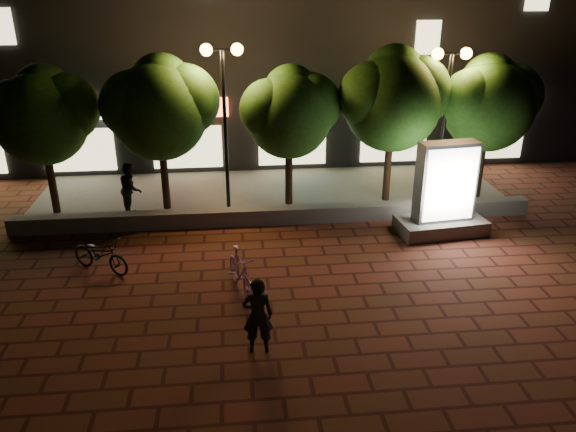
{
  "coord_description": "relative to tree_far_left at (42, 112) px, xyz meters",
  "views": [
    {
      "loc": [
        -1.29,
        -11.91,
        7.02
      ],
      "look_at": [
        0.08,
        1.5,
        1.28
      ],
      "focal_mm": 34.97,
      "sensor_mm": 36.0,
      "label": 1
    }
  ],
  "objects": [
    {
      "name": "pedestrian",
      "position": [
        2.43,
        -0.49,
        -2.35
      ],
      "size": [
        0.72,
        0.89,
        1.72
      ],
      "primitive_type": "imported",
      "rotation": [
        0.0,
        0.0,
        1.66
      ],
      "color": "black",
      "rests_on": "sidewalk"
    },
    {
      "name": "ground",
      "position": [
        6.95,
        -5.46,
        -3.29
      ],
      "size": [
        80.0,
        80.0,
        0.0
      ],
      "primitive_type": "plane",
      "color": "#5B251C",
      "rests_on": "ground"
    },
    {
      "name": "street_lamp_right",
      "position": [
        12.45,
        -0.26,
        0.6
      ],
      "size": [
        1.26,
        0.36,
        4.98
      ],
      "color": "black",
      "rests_on": "sidewalk"
    },
    {
      "name": "rider",
      "position": [
        6.02,
        -7.9,
        -2.45
      ],
      "size": [
        0.63,
        0.43,
        1.68
      ],
      "primitive_type": "imported",
      "rotation": [
        0.0,
        0.0,
        3.1
      ],
      "color": "black",
      "rests_on": "ground"
    },
    {
      "name": "retaining_wall",
      "position": [
        6.95,
        -1.46,
        -3.04
      ],
      "size": [
        16.0,
        0.45,
        0.5
      ],
      "primitive_type": "cube",
      "color": "slate",
      "rests_on": "ground"
    },
    {
      "name": "sidewalk",
      "position": [
        6.95,
        1.04,
        -3.25
      ],
      "size": [
        16.0,
        5.0,
        0.08
      ],
      "primitive_type": "cube",
      "color": "slate",
      "rests_on": "ground"
    },
    {
      "name": "building_block",
      "position": [
        6.94,
        7.53,
        1.7
      ],
      "size": [
        28.0,
        8.12,
        11.3
      ],
      "color": "black",
      "rests_on": "ground"
    },
    {
      "name": "ad_kiosk",
      "position": [
        11.73,
        -2.65,
        -2.17
      ],
      "size": [
        2.69,
        1.57,
        2.77
      ],
      "color": "slate",
      "rests_on": "ground"
    },
    {
      "name": "tree_mid",
      "position": [
        7.5,
        -0.0,
        -0.08
      ],
      "size": [
        3.24,
        2.7,
        4.5
      ],
      "color": "black",
      "rests_on": "sidewalk"
    },
    {
      "name": "scooter_parked",
      "position": [
        2.16,
        -4.09,
        -2.83
      ],
      "size": [
        1.83,
        1.46,
        0.93
      ],
      "primitive_type": "imported",
      "rotation": [
        0.0,
        0.0,
        1.01
      ],
      "color": "black",
      "rests_on": "ground"
    },
    {
      "name": "tree_right",
      "position": [
        10.8,
        0.0,
        0.27
      ],
      "size": [
        3.72,
        3.1,
        5.07
      ],
      "color": "black",
      "rests_on": "sidewalk"
    },
    {
      "name": "street_lamp_left",
      "position": [
        5.45,
        -0.26,
        0.74
      ],
      "size": [
        1.26,
        0.36,
        5.18
      ],
      "color": "black",
      "rests_on": "sidewalk"
    },
    {
      "name": "tree_far_right",
      "position": [
        14.0,
        0.0,
        0.08
      ],
      "size": [
        3.48,
        2.9,
        4.76
      ],
      "color": "black",
      "rests_on": "sidewalk"
    },
    {
      "name": "scooter_pink",
      "position": [
        5.72,
        -5.57,
        -2.74
      ],
      "size": [
        1.0,
        1.91,
        1.1
      ],
      "primitive_type": "imported",
      "rotation": [
        0.0,
        0.0,
        0.28
      ],
      "color": "#BF79A8",
      "rests_on": "ground"
    },
    {
      "name": "tree_far_left",
      "position": [
        0.0,
        0.0,
        0.0
      ],
      "size": [
        3.36,
        2.8,
        4.63
      ],
      "color": "black",
      "rests_on": "sidewalk"
    },
    {
      "name": "tree_left",
      "position": [
        3.5,
        0.0,
        0.15
      ],
      "size": [
        3.6,
        3.0,
        4.89
      ],
      "color": "black",
      "rests_on": "sidewalk"
    }
  ]
}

